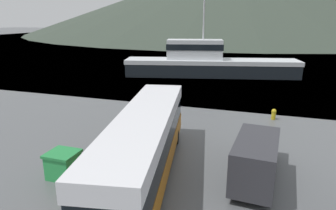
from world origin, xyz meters
name	(u,v)px	position (x,y,z in m)	size (l,w,h in m)	color
water_surface	(260,36)	(0.00, 139.73, 0.00)	(240.00, 240.00, 0.00)	slate
tour_bus	(145,143)	(-2.11, 6.84, 1.93)	(4.78, 13.10, 3.44)	#B26614
delivery_van	(257,157)	(3.19, 8.36, 1.27)	(2.29, 6.13, 2.40)	#2D2D33
fishing_boat	(208,63)	(-4.42, 35.36, 1.85)	(24.00, 9.50, 11.59)	black
storage_bin	(63,164)	(-6.14, 5.62, 0.70)	(1.51, 1.41, 1.37)	green
small_boat	(235,64)	(-1.53, 44.44, 0.54)	(4.92, 5.61, 1.08)	black
mooring_bollard	(274,114)	(4.19, 18.48, 0.47)	(0.38, 0.38, 0.87)	#B29919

